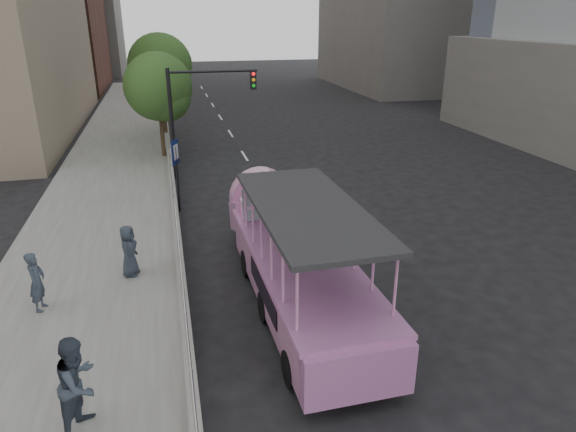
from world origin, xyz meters
The scene contains 13 objects.
ground centered at (0.00, 0.00, 0.00)m, with size 160.00×160.00×0.00m, color black.
sidewalk centered at (-5.75, 10.00, 0.15)m, with size 5.50×80.00×0.30m, color #9A9B95.
kerb_wall centered at (-3.12, 2.00, 0.48)m, with size 0.24×30.00×0.36m, color #A8A8A3.
guardrail centered at (-3.12, 2.00, 1.14)m, with size 0.07×22.00×0.71m.
duck_boat centered at (-0.06, 0.41, 1.18)m, with size 2.57×9.60×3.17m.
car centered at (1.60, 3.71, 0.64)m, with size 1.50×3.73×1.27m, color silver.
pedestrian_near centered at (-6.71, 0.74, 1.10)m, with size 0.59×0.39×1.61m, color #2B3540.
pedestrian_mid centered at (-5.10, -3.82, 1.26)m, with size 0.93×0.72×1.91m, color #2B3540.
pedestrian_far centered at (-4.53, 2.16, 1.07)m, with size 0.75×0.49×1.54m, color #2B3540.
parking_sign centered at (-2.91, 7.96, 1.82)m, with size 0.28×0.61×2.93m.
traffic_signal centered at (-1.70, 12.50, 3.50)m, with size 4.20×0.32×5.20m.
street_tree_near centered at (-3.30, 15.93, 3.82)m, with size 3.52×3.52×5.72m.
street_tree_far centered at (-3.10, 21.93, 4.31)m, with size 3.97×3.97×6.45m.
Camera 1 is at (-3.18, -11.95, 7.42)m, focal length 32.00 mm.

